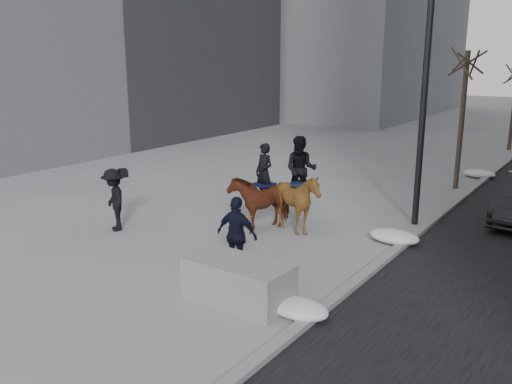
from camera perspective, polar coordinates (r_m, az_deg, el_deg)
The scene contains 10 objects.
ground at distance 12.90m, azimuth -3.05°, elevation -7.56°, with size 120.00×120.00×0.00m, color gray.
curb at distance 20.49m, azimuth 21.36°, elevation -0.08°, with size 0.25×90.00×0.12m, color gray.
planter at distance 10.88m, azimuth -1.89°, elevation -9.39°, with size 2.13×1.07×0.85m, color gray.
tree_near at distance 20.86m, azimuth 20.89°, elevation 7.71°, with size 1.20×1.20×5.49m, color #35281F, non-canonical shape.
mounted_left at distance 15.28m, azimuth 0.57°, elevation -0.51°, with size 1.28×2.01×2.40m.
mounted_right at distance 14.85m, azimuth 4.46°, elevation -0.29°, with size 1.93×2.02×2.67m.
feeder at distance 12.16m, azimuth -2.00°, elevation -4.52°, with size 1.05×0.89×1.75m.
camera_crew at distance 15.53m, azimuth -14.71°, elevation -0.78°, with size 1.31×1.14×1.75m.
lamppost at distance 15.69m, azimuth 17.54°, elevation 14.37°, with size 0.25×1.34×9.09m.
snow_piles at distance 15.86m, azimuth 16.02°, elevation -3.28°, with size 1.33×15.20×0.34m.
Camera 1 is at (7.35, -9.46, 4.79)m, focal length 38.00 mm.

